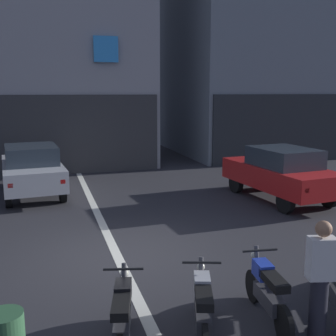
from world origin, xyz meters
name	(u,v)px	position (x,y,z in m)	size (l,w,h in m)	color
ground_plane	(117,256)	(0.00, 0.00, 0.00)	(120.00, 120.00, 0.00)	#2B2B30
lane_centre_line	(87,190)	(0.00, 6.00, 0.00)	(0.20, 18.00, 0.01)	silver
building_far_right	(251,2)	(9.98, 13.68, 8.16)	(8.49, 9.26, 16.34)	gray
car_silver_crossing_near	(32,168)	(-1.73, 5.85, 0.89)	(2.11, 4.24, 1.64)	black
car_red_parked_kerbside	(281,172)	(5.66, 3.02, 0.89)	(2.14, 4.25, 1.64)	black
motorcycle_black_row_leftmost	(123,315)	(-0.46, -3.11, 0.46)	(0.60, 1.64, 0.98)	black
motorcycle_silver_row_left_mid	(203,307)	(0.62, -3.20, 0.46)	(0.67, 1.61, 0.98)	black
motorcycle_blue_row_centre	(267,291)	(1.70, -3.05, 0.46)	(0.55, 1.67, 0.98)	black
motorcycle_green_row_right_mid	(335,285)	(2.79, -3.18, 0.46)	(0.74, 1.57, 0.98)	black
person_by_motorcycles	(320,279)	(2.14, -3.65, 0.86)	(0.40, 0.30, 1.67)	#23232D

